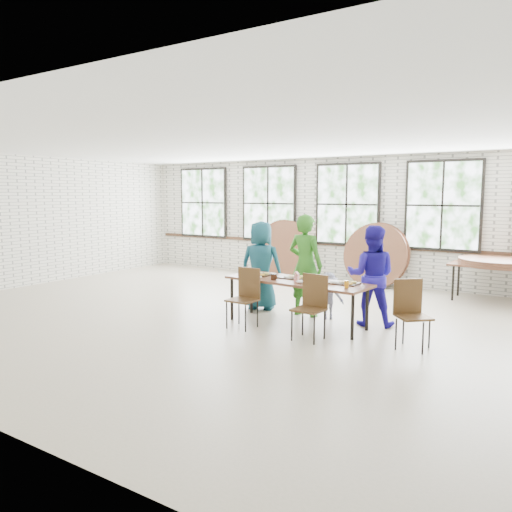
{
  "coord_description": "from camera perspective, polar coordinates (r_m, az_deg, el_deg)",
  "views": [
    {
      "loc": [
        4.66,
        -6.84,
        2.12
      ],
      "look_at": [
        0.0,
        0.4,
        1.05
      ],
      "focal_mm": 35.0,
      "sensor_mm": 36.0,
      "label": 1
    }
  ],
  "objects": [
    {
      "name": "room",
      "position": [
        12.2,
        10.37,
        5.6
      ],
      "size": [
        12.0,
        12.0,
        12.0
      ],
      "color": "#BBAA95",
      "rests_on": "ground"
    },
    {
      "name": "dining_table",
      "position": [
        8.09,
        4.7,
        -3.12
      ],
      "size": [
        2.46,
        1.0,
        0.74
      ],
      "rotation": [
        0.0,
        0.0,
        -0.08
      ],
      "color": "brown",
      "rests_on": "ground"
    },
    {
      "name": "chair_near_left",
      "position": [
        7.98,
        -1.19,
        -4.19
      ],
      "size": [
        0.44,
        0.42,
        0.95
      ],
      "rotation": [
        0.0,
        0.0,
        -0.04
      ],
      "color": "#4C3219",
      "rests_on": "ground"
    },
    {
      "name": "chair_near_right",
      "position": [
        7.38,
        6.41,
        -5.16
      ],
      "size": [
        0.45,
        0.43,
        0.95
      ],
      "rotation": [
        0.0,
        0.0,
        -0.07
      ],
      "color": "#4C3219",
      "rests_on": "ground"
    },
    {
      "name": "chair_spare",
      "position": [
        7.25,
        17.24,
        -5.67
      ],
      "size": [
        0.58,
        0.58,
        0.95
      ],
      "rotation": [
        0.0,
        0.0,
        0.73
      ],
      "color": "#4C3219",
      "rests_on": "ground"
    },
    {
      "name": "adult_teal",
      "position": [
        9.17,
        0.58,
        -1.08
      ],
      "size": [
        0.9,
        0.7,
        1.63
      ],
      "primitive_type": "imported",
      "rotation": [
        0.0,
        0.0,
        3.39
      ],
      "color": "#1D556E",
      "rests_on": "ground"
    },
    {
      "name": "adult_green",
      "position": [
        8.71,
        5.66,
        -1.06
      ],
      "size": [
        0.67,
        0.47,
        1.78
      ],
      "primitive_type": "imported",
      "rotation": [
        0.0,
        0.0,
        3.08
      ],
      "color": "#2D751F",
      "rests_on": "ground"
    },
    {
      "name": "toddler",
      "position": [
        8.61,
        8.29,
        -4.52
      ],
      "size": [
        0.59,
        0.47,
        0.8
      ],
      "primitive_type": "imported",
      "rotation": [
        0.0,
        0.0,
        3.54
      ],
      "color": "#111737",
      "rests_on": "ground"
    },
    {
      "name": "adult_blue",
      "position": [
        8.26,
        13.04,
        -2.2
      ],
      "size": [
        0.92,
        0.8,
        1.63
      ],
      "primitive_type": "imported",
      "rotation": [
        0.0,
        0.0,
        3.4
      ],
      "color": "#21169C",
      "rests_on": "ground"
    },
    {
      "name": "storage_table",
      "position": [
        10.83,
        25.99,
        -1.24
      ],
      "size": [
        1.83,
        0.83,
        0.74
      ],
      "rotation": [
        0.0,
        0.0,
        -0.05
      ],
      "color": "brown",
      "rests_on": "ground"
    },
    {
      "name": "tabletop_clutter",
      "position": [
        8.01,
        5.21,
        -2.67
      ],
      "size": [
        2.01,
        0.62,
        0.11
      ],
      "color": "black",
      "rests_on": "dining_table"
    },
    {
      "name": "round_tops_stacked",
      "position": [
        10.82,
        26.03,
        -0.62
      ],
      "size": [
        1.5,
        1.5,
        0.13
      ],
      "color": "brown",
      "rests_on": "storage_table"
    },
    {
      "name": "round_tops_leaning",
      "position": [
        12.17,
        8.1,
        0.48
      ],
      "size": [
        4.04,
        0.49,
        1.48
      ],
      "color": "brown",
      "rests_on": "ground"
    }
  ]
}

